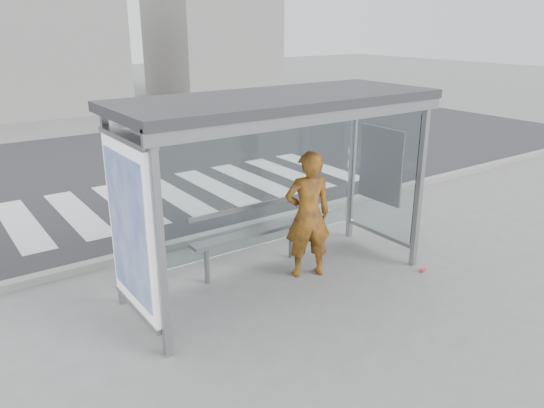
{
  "coord_description": "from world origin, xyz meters",
  "views": [
    {
      "loc": [
        -3.93,
        -5.43,
        3.49
      ],
      "look_at": [
        0.03,
        0.2,
        1.11
      ],
      "focal_mm": 35.0,
      "sensor_mm": 36.0,
      "label": 1
    }
  ],
  "objects_px": {
    "bus_shelter": "(252,147)",
    "person": "(308,215)",
    "soda_can": "(423,270)",
    "bench": "(250,233)"
  },
  "relations": [
    {
      "from": "bench",
      "to": "soda_can",
      "type": "relative_size",
      "value": 17.45
    },
    {
      "from": "bus_shelter",
      "to": "soda_can",
      "type": "xyz_separation_m",
      "value": [
        2.32,
        -1.01,
        -1.95
      ]
    },
    {
      "from": "person",
      "to": "soda_can",
      "type": "xyz_separation_m",
      "value": [
        1.45,
        -0.92,
        -0.89
      ]
    },
    {
      "from": "person",
      "to": "soda_can",
      "type": "relative_size",
      "value": 16.96
    },
    {
      "from": "soda_can",
      "to": "bus_shelter",
      "type": "bearing_deg",
      "value": 156.48
    },
    {
      "from": "bus_shelter",
      "to": "soda_can",
      "type": "height_order",
      "value": "bus_shelter"
    },
    {
      "from": "person",
      "to": "soda_can",
      "type": "distance_m",
      "value": 1.94
    },
    {
      "from": "bus_shelter",
      "to": "person",
      "type": "xyz_separation_m",
      "value": [
        0.86,
        -0.09,
        -1.06
      ]
    },
    {
      "from": "bench",
      "to": "soda_can",
      "type": "distance_m",
      "value": 2.6
    },
    {
      "from": "bus_shelter",
      "to": "person",
      "type": "distance_m",
      "value": 1.37
    }
  ]
}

